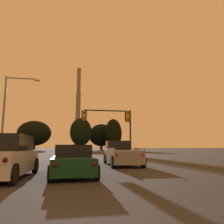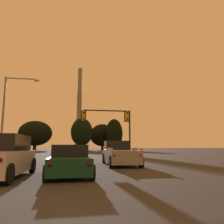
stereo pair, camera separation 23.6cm
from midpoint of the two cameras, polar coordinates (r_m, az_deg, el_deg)
name	(u,v)px [view 1 (the left image)]	position (r m, az deg, el deg)	size (l,w,h in m)	color
pickup_truck_right_lane_front	(121,154)	(16.71, 1.94, -10.92)	(2.30, 5.55, 1.82)	gray
suv_left_lane_second	(5,157)	(10.84, -26.74, -10.43)	(2.19, 4.94, 1.86)	silver
sedan_center_lane_second	(73,161)	(10.87, -10.82, -12.43)	(2.15, 4.76, 1.43)	#0F3823
hatchback_center_lane_front	(73,156)	(16.80, -10.57, -11.24)	(2.01, 4.15, 1.44)	#4C4F54
traffic_light_overhead_right	(114,121)	(24.52, 0.23, -2.40)	(5.70, 0.50, 5.48)	black
street_lamp	(10,108)	(25.01, -25.39, 1.06)	(3.55, 0.36, 8.71)	slate
smokestack	(78,117)	(130.44, -8.95, -1.20)	(5.16, 5.16, 48.72)	slate
treeline_far_left	(34,133)	(88.10, -19.71, -5.25)	(12.48, 11.23, 11.23)	black
treeline_far_right	(113,134)	(91.05, 0.26, -5.68)	(7.07, 6.36, 12.96)	black
treeline_left_mid	(81,132)	(88.26, -8.23, -5.18)	(8.62, 7.76, 12.84)	black
treeline_center_right	(101,135)	(97.82, -2.84, -6.06)	(11.23, 10.10, 11.50)	black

